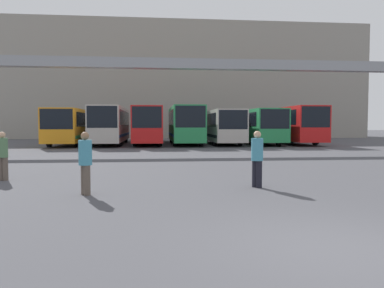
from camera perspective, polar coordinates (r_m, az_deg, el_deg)
name	(u,v)px	position (r m, az deg, el deg)	size (l,w,h in m)	color
ground_plane	(346,253)	(6.02, 22.45, -15.05)	(200.00, 200.00, 0.00)	#47474C
building_backdrop	(174,84)	(53.20, -2.74, 9.12)	(50.48, 12.00, 14.88)	gray
overhead_gantry	(194,73)	(26.68, 0.25, 10.78)	(31.02, 0.80, 6.38)	gray
bus_slot_0	(71,125)	(34.35, -17.91, 2.80)	(2.62, 10.01, 3.07)	orange
bus_slot_1	(111,123)	(34.59, -12.22, 3.10)	(2.49, 11.61, 3.30)	beige
bus_slot_2	(148,123)	(34.44, -6.69, 3.13)	(2.48, 11.75, 3.27)	red
bus_slot_3	(185,123)	(34.31, -1.11, 3.21)	(2.58, 11.28, 3.34)	#268C4C
bus_slot_4	(222,125)	(34.21, 4.54, 2.91)	(2.50, 10.21, 3.03)	beige
bus_slot_5	(256,124)	(35.28, 9.78, 2.95)	(2.58, 10.89, 3.11)	#268C4C
bus_slot_6	(289,123)	(36.72, 14.63, 3.10)	(2.60, 11.76, 3.34)	red
pedestrian_near_right	(257,158)	(11.02, 9.90, -2.04)	(0.34, 0.34, 1.65)	black
pedestrian_far_center	(85,162)	(10.09, -15.94, -2.59)	(0.34, 0.34, 1.64)	brown
pedestrian_near_left	(3,155)	(13.67, -26.90, -1.45)	(0.33, 0.33, 1.60)	brown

